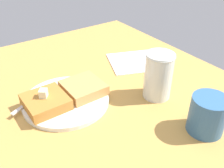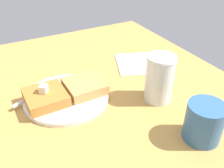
% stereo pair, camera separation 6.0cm
% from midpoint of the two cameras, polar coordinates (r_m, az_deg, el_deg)
% --- Properties ---
extents(table_surface, '(0.90, 0.90, 0.02)m').
position_cam_midpoint_polar(table_surface, '(0.64, -11.01, -5.36)').
color(table_surface, '#B98943').
rests_on(table_surface, ground).
extents(plate, '(0.21, 0.21, 0.01)m').
position_cam_midpoint_polar(plate, '(0.64, -13.13, -3.75)').
color(plate, white).
rests_on(plate, table_surface).
extents(toast_slice_left, '(0.10, 0.10, 0.03)m').
position_cam_midpoint_polar(toast_slice_left, '(0.62, -17.64, -3.99)').
color(toast_slice_left, '#AC702E').
rests_on(toast_slice_left, plate).
extents(toast_slice_middle, '(0.10, 0.10, 0.03)m').
position_cam_midpoint_polar(toast_slice_middle, '(0.64, -9.22, -0.93)').
color(toast_slice_middle, tan).
rests_on(toast_slice_middle, plate).
extents(butter_pat_primary, '(0.03, 0.03, 0.02)m').
position_cam_midpoint_polar(butter_pat_primary, '(0.61, -18.19, -2.13)').
color(butter_pat_primary, '#F0EAC2').
rests_on(butter_pat_primary, toast_slice_left).
extents(fork, '(0.15, 0.08, 0.00)m').
position_cam_midpoint_polar(fork, '(0.67, -18.64, -2.39)').
color(fork, silver).
rests_on(fork, plate).
extents(syrup_jar, '(0.07, 0.07, 0.12)m').
position_cam_midpoint_polar(syrup_jar, '(0.62, 7.81, 1.46)').
color(syrup_jar, '#46210E').
rests_on(syrup_jar, table_surface).
extents(napkin, '(0.20, 0.19, 0.00)m').
position_cam_midpoint_polar(napkin, '(0.81, 3.04, 5.07)').
color(napkin, white).
rests_on(napkin, table_surface).
extents(coffee_mug, '(0.10, 0.08, 0.08)m').
position_cam_midpoint_polar(coffee_mug, '(0.55, 18.23, -6.74)').
color(coffee_mug, '#326090').
rests_on(coffee_mug, table_surface).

